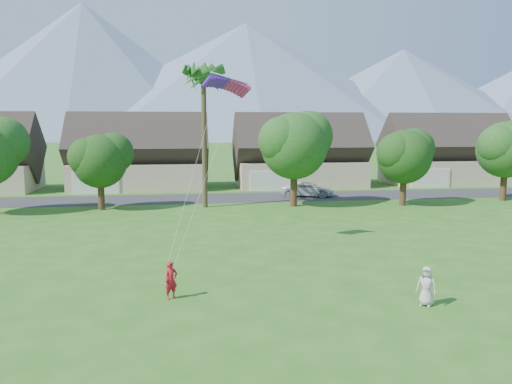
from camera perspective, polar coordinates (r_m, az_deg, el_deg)
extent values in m
plane|color=#2D6019|center=(17.87, 4.68, -16.53)|extent=(500.00, 500.00, 0.00)
cube|color=#2D2D30|center=(50.56, -3.80, -0.68)|extent=(90.00, 7.00, 0.01)
imported|color=red|center=(21.68, -9.68, -9.91)|extent=(0.71, 0.64, 1.62)
imported|color=#B7B6B2|center=(21.76, 18.91, -10.13)|extent=(0.95, 0.91, 1.64)
imported|color=silver|center=(51.84, 5.95, 0.34)|extent=(5.94, 4.08, 1.51)
cone|color=slate|center=(281.99, -18.98, 12.87)|extent=(190.00, 190.00, 70.00)
cone|color=slate|center=(278.94, -1.10, 12.51)|extent=(240.00, 240.00, 62.00)
cone|color=slate|center=(302.85, 16.37, 10.69)|extent=(200.00, 200.00, 50.00)
cube|color=beige|center=(59.42, -13.16, 1.83)|extent=(15.00, 8.00, 3.00)
cube|color=#382D28|center=(59.19, -13.26, 5.00)|extent=(15.75, 8.15, 8.15)
cube|color=silver|center=(56.00, -17.80, 0.91)|extent=(4.80, 0.12, 2.20)
cube|color=beige|center=(60.73, 5.00, 2.13)|extent=(15.00, 8.00, 3.00)
cube|color=#382D28|center=(60.51, 5.04, 5.22)|extent=(15.75, 8.15, 8.15)
cube|color=silver|center=(55.99, 1.74, 1.27)|extent=(4.80, 0.12, 2.20)
cube|color=beige|center=(67.59, 20.91, 2.21)|extent=(15.00, 8.00, 3.00)
cube|color=#382D28|center=(67.39, 21.04, 4.99)|extent=(15.75, 8.15, 8.15)
cube|color=silver|center=(62.09, 19.30, 1.47)|extent=(4.80, 0.12, 2.20)
cylinder|color=#47301C|center=(45.42, -17.26, -0.58)|extent=(0.56, 0.56, 2.18)
sphere|color=#214916|center=(45.10, -17.42, 3.36)|extent=(4.62, 4.62, 4.62)
cylinder|color=#47301C|center=(45.33, 4.33, 0.14)|extent=(0.62, 0.62, 2.82)
sphere|color=#214916|center=(44.98, 4.39, 5.26)|extent=(5.98, 5.98, 5.98)
cylinder|color=#47301C|center=(47.58, 16.44, -0.11)|extent=(0.58, 0.58, 2.30)
sphere|color=#214916|center=(47.27, 16.59, 3.88)|extent=(4.90, 4.90, 4.90)
cylinder|color=#47301C|center=(54.28, 26.42, 0.47)|extent=(0.60, 0.60, 2.56)
sphere|color=#214916|center=(54.00, 26.65, 4.34)|extent=(5.44, 5.44, 5.44)
cylinder|color=#4C3D26|center=(44.44, -5.93, 5.91)|extent=(0.44, 0.44, 12.00)
sphere|color=#286021|center=(44.70, -6.04, 14.01)|extent=(3.00, 3.00, 3.00)
cube|color=#5119C0|center=(29.45, -4.66, 12.28)|extent=(1.57, 1.37, 0.50)
cube|color=#C0247C|center=(29.56, -2.06, 12.28)|extent=(1.57, 1.37, 0.50)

